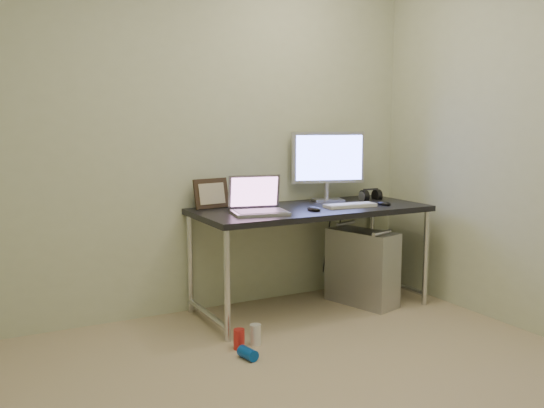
{
  "coord_description": "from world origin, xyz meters",
  "views": [
    {
      "loc": [
        -1.51,
        -2.28,
        1.38
      ],
      "look_at": [
        0.24,
        1.03,
        0.85
      ],
      "focal_mm": 40.0,
      "sensor_mm": 36.0,
      "label": 1
    }
  ],
  "objects": [
    {
      "name": "picture_frame",
      "position": [
        0.1,
        1.67,
        0.86
      ],
      "size": [
        0.27,
        0.11,
        0.21
      ],
      "primitive_type": "cube",
      "rotation": [
        -0.21,
        0.0,
        0.13
      ],
      "color": "black",
      "rests_on": "desk"
    },
    {
      "name": "mouse_left",
      "position": [
        0.67,
        1.22,
        0.77
      ],
      "size": [
        0.09,
        0.12,
        0.04
      ],
      "primitive_type": "ellipsoid",
      "rotation": [
        0.0,
        0.0,
        0.23
      ],
      "color": "black",
      "rests_on": "desk"
    },
    {
      "name": "desk",
      "position": [
        0.74,
        1.38,
        0.68
      ],
      "size": [
        1.68,
        0.74,
        0.75
      ],
      "color": "black",
      "rests_on": "ground"
    },
    {
      "name": "mouse_right",
      "position": [
        1.28,
        1.22,
        0.77
      ],
      "size": [
        0.1,
        0.12,
        0.04
      ],
      "primitive_type": "ellipsoid",
      "rotation": [
        0.0,
        0.0,
        0.32
      ],
      "color": "black",
      "rests_on": "desk"
    },
    {
      "name": "can_red",
      "position": [
        -0.05,
        0.91,
        0.06
      ],
      "size": [
        0.08,
        0.08,
        0.12
      ],
      "primitive_type": "cylinder",
      "rotation": [
        0.0,
        0.0,
        0.13
      ],
      "color": "red",
      "rests_on": "ground"
    },
    {
      "name": "cable_b",
      "position": [
        1.19,
        1.68,
        0.38
      ],
      "size": [
        0.02,
        0.11,
        0.71
      ],
      "primitive_type": "cylinder",
      "rotation": [
        0.14,
        0.0,
        0.09
      ],
      "color": "black",
      "rests_on": "ground"
    },
    {
      "name": "webcam",
      "position": [
        0.34,
        1.68,
        0.83
      ],
      "size": [
        0.04,
        0.03,
        0.11
      ],
      "rotation": [
        0.0,
        0.0,
        -0.23
      ],
      "color": "silver",
      "rests_on": "desk"
    },
    {
      "name": "can_blue",
      "position": [
        -0.07,
        0.74,
        0.03
      ],
      "size": [
        0.09,
        0.13,
        0.07
      ],
      "primitive_type": "cylinder",
      "rotation": [
        1.57,
        0.0,
        0.19
      ],
      "color": "#0A46AB",
      "rests_on": "ground"
    },
    {
      "name": "cable_a",
      "position": [
        1.1,
        1.7,
        0.4
      ],
      "size": [
        0.01,
        0.16,
        0.69
      ],
      "primitive_type": "cylinder",
      "rotation": [
        0.21,
        0.0,
        0.0
      ],
      "color": "black",
      "rests_on": "ground"
    },
    {
      "name": "monitor",
      "position": [
        1.03,
        1.6,
        1.06
      ],
      "size": [
        0.55,
        0.23,
        0.53
      ],
      "rotation": [
        0.0,
        0.0,
        -0.31
      ],
      "color": "silver",
      "rests_on": "desk"
    },
    {
      "name": "can_white",
      "position": [
        0.07,
        0.92,
        0.06
      ],
      "size": [
        0.09,
        0.09,
        0.13
      ],
      "primitive_type": "cylinder",
      "rotation": [
        0.0,
        0.0,
        0.37
      ],
      "color": "silver",
      "rests_on": "ground"
    },
    {
      "name": "keyboard",
      "position": [
        1.0,
        1.26,
        0.76
      ],
      "size": [
        0.39,
        0.15,
        0.02
      ],
      "primitive_type": "cube",
      "rotation": [
        0.0,
        0.0,
        -0.08
      ],
      "color": "silver",
      "rests_on": "desk"
    },
    {
      "name": "wall_back",
      "position": [
        0.0,
        1.75,
        1.25
      ],
      "size": [
        3.5,
        0.02,
        2.5
      ],
      "primitive_type": "cube",
      "color": "beige",
      "rests_on": "ground"
    },
    {
      "name": "laptop",
      "position": [
        0.29,
        1.33,
        0.81
      ],
      "size": [
        0.41,
        0.36,
        0.25
      ],
      "rotation": [
        0.0,
        0.0,
        -0.2
      ],
      "color": "silver",
      "rests_on": "desk"
    },
    {
      "name": "headphones",
      "position": [
        1.37,
        1.51,
        0.78
      ],
      "size": [
        0.17,
        0.1,
        0.11
      ],
      "rotation": [
        0.0,
        0.0,
        -0.06
      ],
      "color": "black",
      "rests_on": "desk"
    },
    {
      "name": "tower_computer",
      "position": [
        1.15,
        1.3,
        0.28
      ],
      "size": [
        0.37,
        0.58,
        0.59
      ],
      "rotation": [
        0.0,
        0.0,
        0.28
      ],
      "color": "#B4B4B8",
      "rests_on": "ground"
    }
  ]
}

